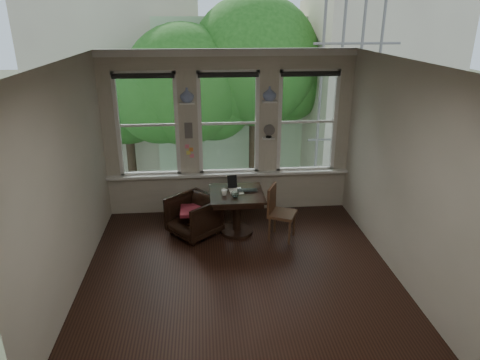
{
  "coord_description": "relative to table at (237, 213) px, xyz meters",
  "views": [
    {
      "loc": [
        -0.47,
        -5.35,
        3.53
      ],
      "look_at": [
        0.09,
        0.9,
        1.11
      ],
      "focal_mm": 32.0,
      "sensor_mm": 36.0,
      "label": 1
    }
  ],
  "objects": [
    {
      "name": "side_chair_right",
      "position": [
        0.74,
        -0.27,
        0.09
      ],
      "size": [
        0.56,
        0.56,
        0.92
      ],
      "primitive_type": null,
      "rotation": [
        0.0,
        0.0,
        1.14
      ],
      "color": "#482A19",
      "rests_on": "ground"
    },
    {
      "name": "ground",
      "position": [
        -0.06,
        -1.24,
        -0.38
      ],
      "size": [
        4.5,
        4.5,
        0.0
      ],
      "primitive_type": "plane",
      "color": "black",
      "rests_on": "ground"
    },
    {
      "name": "laptop",
      "position": [
        0.18,
        -0.01,
        0.39
      ],
      "size": [
        0.35,
        0.24,
        0.03
      ],
      "primitive_type": "imported",
      "rotation": [
        0.0,
        0.0,
        -0.06
      ],
      "color": "black",
      "rests_on": "table"
    },
    {
      "name": "window_right",
      "position": [
        1.39,
        1.01,
        1.32
      ],
      "size": [
        1.1,
        0.12,
        1.9
      ],
      "primitive_type": null,
      "color": "white",
      "rests_on": "ground"
    },
    {
      "name": "drinking_glass",
      "position": [
        -0.04,
        -0.2,
        0.42
      ],
      "size": [
        0.15,
        0.15,
        0.1
      ],
      "primitive_type": "imported",
      "rotation": [
        0.0,
        0.0,
        -0.25
      ],
      "color": "white",
      "rests_on": "table"
    },
    {
      "name": "sticky_notes",
      "position": [
        -0.79,
        0.94,
        0.88
      ],
      "size": [
        0.16,
        0.01,
        0.24
      ],
      "primitive_type": null,
      "color": "pink",
      "rests_on": "ground"
    },
    {
      "name": "ceiling",
      "position": [
        -0.06,
        -1.24,
        2.62
      ],
      "size": [
        4.5,
        4.5,
        0.0
      ],
      "primitive_type": "plane",
      "rotation": [
        3.14,
        0.0,
        0.0
      ],
      "color": "silver",
      "rests_on": "ground"
    },
    {
      "name": "papers",
      "position": [
        -0.0,
        0.07,
        0.38
      ],
      "size": [
        0.25,
        0.32,
        0.0
      ],
      "primitive_type": "cube",
      "rotation": [
        0.0,
        0.0,
        0.11
      ],
      "color": "silver",
      "rests_on": "table"
    },
    {
      "name": "vase_left",
      "position": [
        -0.79,
        0.91,
        1.86
      ],
      "size": [
        0.24,
        0.24,
        0.25
      ],
      "primitive_type": "imported",
      "color": "white",
      "rests_on": "shelf_left"
    },
    {
      "name": "shelf_right",
      "position": [
        0.66,
        0.91,
        1.73
      ],
      "size": [
        0.26,
        0.16,
        0.03
      ],
      "primitive_type": "cube",
      "color": "white",
      "rests_on": "ground"
    },
    {
      "name": "tablet",
      "position": [
        -0.06,
        0.24,
        0.48
      ],
      "size": [
        0.17,
        0.09,
        0.22
      ],
      "primitive_type": "cube",
      "rotation": [
        -0.26,
        0.0,
        0.09
      ],
      "color": "black",
      "rests_on": "table"
    },
    {
      "name": "armchair_left",
      "position": [
        -0.73,
        0.0,
        -0.03
      ],
      "size": [
        1.05,
        1.05,
        0.69
      ],
      "primitive_type": "imported",
      "rotation": [
        0.0,
        0.0,
        -0.86
      ],
      "color": "black",
      "rests_on": "ground"
    },
    {
      "name": "wall_right",
      "position": [
        2.19,
        -1.24,
        1.12
      ],
      "size": [
        0.0,
        4.5,
        4.5
      ],
      "primitive_type": "plane",
      "rotation": [
        1.57,
        0.0,
        -1.57
      ],
      "color": "beige",
      "rests_on": "ground"
    },
    {
      "name": "wall_back",
      "position": [
        -0.06,
        1.01,
        1.12
      ],
      "size": [
        4.5,
        0.0,
        4.5
      ],
      "primitive_type": "plane",
      "rotation": [
        1.57,
        0.0,
        0.0
      ],
      "color": "beige",
      "rests_on": "ground"
    },
    {
      "name": "mug",
      "position": [
        -0.21,
        -0.08,
        0.42
      ],
      "size": [
        0.12,
        0.12,
        0.09
      ],
      "primitive_type": "imported",
      "rotation": [
        0.0,
        0.0,
        -0.23
      ],
      "color": "white",
      "rests_on": "table"
    },
    {
      "name": "table",
      "position": [
        0.0,
        0.0,
        0.0
      ],
      "size": [
        0.9,
        0.9,
        0.75
      ],
      "primitive_type": null,
      "color": "black",
      "rests_on": "ground"
    },
    {
      "name": "cushion_red",
      "position": [
        -0.73,
        0.0,
        0.08
      ],
      "size": [
        0.45,
        0.45,
        0.06
      ],
      "primitive_type": "cube",
      "color": "maroon",
      "rests_on": "armchair_left"
    },
    {
      "name": "wall_left",
      "position": [
        -2.31,
        -1.24,
        1.12
      ],
      "size": [
        0.0,
        4.5,
        4.5
      ],
      "primitive_type": "plane",
      "rotation": [
        1.57,
        0.0,
        1.57
      ],
      "color": "beige",
      "rests_on": "ground"
    },
    {
      "name": "shelf_left",
      "position": [
        -0.79,
        0.91,
        1.73
      ],
      "size": [
        0.26,
        0.16,
        0.03
      ],
      "primitive_type": "cube",
      "color": "white",
      "rests_on": "ground"
    },
    {
      "name": "desk_fan",
      "position": [
        0.66,
        0.89,
        1.16
      ],
      "size": [
        0.2,
        0.2,
        0.24
      ],
      "primitive_type": null,
      "color": "#59544F",
      "rests_on": "ground"
    },
    {
      "name": "wall_front",
      "position": [
        -0.06,
        -3.49,
        1.12
      ],
      "size": [
        4.5,
        0.0,
        4.5
      ],
      "primitive_type": "plane",
      "rotation": [
        -1.57,
        0.0,
        0.0
      ],
      "color": "beige",
      "rests_on": "ground"
    },
    {
      "name": "window_left",
      "position": [
        -1.51,
        1.01,
        1.32
      ],
      "size": [
        1.1,
        0.12,
        1.9
      ],
      "primitive_type": null,
      "color": "white",
      "rests_on": "ground"
    },
    {
      "name": "vase_right",
      "position": [
        0.66,
        0.91,
        1.86
      ],
      "size": [
        0.24,
        0.24,
        0.25
      ],
      "primitive_type": "imported",
      "color": "white",
      "rests_on": "shelf_right"
    },
    {
      "name": "intercom",
      "position": [
        -0.79,
        0.94,
        1.23
      ],
      "size": [
        0.14,
        0.06,
        0.28
      ],
      "primitive_type": "cube",
      "color": "#59544F",
      "rests_on": "ground"
    },
    {
      "name": "window_center",
      "position": [
        -0.06,
        1.01,
        1.32
      ],
      "size": [
        1.1,
        0.12,
        1.9
      ],
      "primitive_type": null,
      "color": "white",
      "rests_on": "ground"
    }
  ]
}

